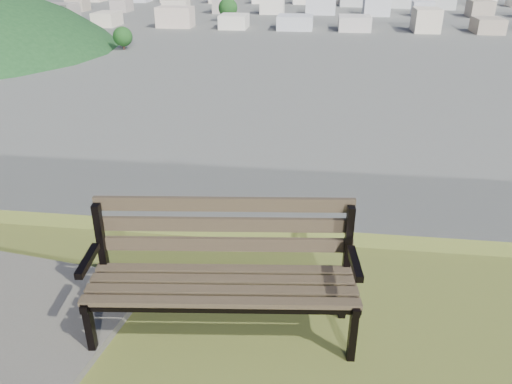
# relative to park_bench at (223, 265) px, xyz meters

# --- Properties ---
(park_bench) EXTENTS (2.06, 0.86, 1.05)m
(park_bench) POSITION_rel_park_bench_xyz_m (0.00, 0.00, 0.00)
(park_bench) COLOR #483B2A
(park_bench) RESTS_ON hilltop_mesa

